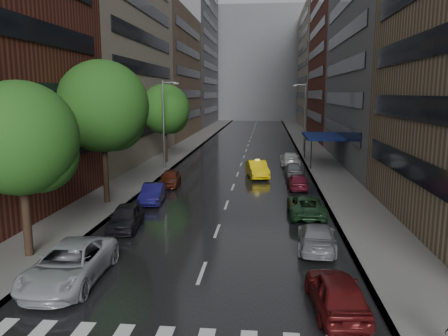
{
  "coord_description": "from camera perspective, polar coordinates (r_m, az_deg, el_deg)",
  "views": [
    {
      "loc": [
        2.77,
        -14.16,
        7.92
      ],
      "look_at": [
        0.0,
        14.16,
        3.0
      ],
      "focal_mm": 35.0,
      "sensor_mm": 36.0,
      "label": 1
    }
  ],
  "objects": [
    {
      "name": "street_lamp_left",
      "position": [
        45.49,
        -7.8,
        5.9
      ],
      "size": [
        1.74,
        0.22,
        9.0
      ],
      "color": "gray",
      "rests_on": "sidewalk_left"
    },
    {
      "name": "awning",
      "position": [
        49.78,
        12.76,
        4.05
      ],
      "size": [
        4.0,
        8.0,
        3.12
      ],
      "color": "navy",
      "rests_on": "sidewalk_right"
    },
    {
      "name": "street_lamp_right",
      "position": [
        59.45,
        10.42,
        6.72
      ],
      "size": [
        1.74,
        0.22,
        9.0
      ],
      "color": "gray",
      "rests_on": "sidewalk_right"
    },
    {
      "name": "sidewalk_left",
      "position": [
        65.7,
        -4.79,
        2.91
      ],
      "size": [
        4.0,
        140.0,
        0.15
      ],
      "primitive_type": "cube",
      "color": "gray",
      "rests_on": "ground"
    },
    {
      "name": "tree_near",
      "position": [
        22.35,
        -25.07,
        3.51
      ],
      "size": [
        5.34,
        5.34,
        8.51
      ],
      "color": "#382619",
      "rests_on": "ground"
    },
    {
      "name": "parked_cars_right",
      "position": [
        32.64,
        10.08,
        -3.12
      ],
      "size": [
        2.32,
        37.69,
        1.51
      ],
      "color": "#571112",
      "rests_on": "ground"
    },
    {
      "name": "building_far",
      "position": [
        132.44,
        4.49,
        13.27
      ],
      "size": [
        40.0,
        14.0,
        32.0
      ],
      "primitive_type": "cube",
      "color": "slate",
      "rests_on": "ground"
    },
    {
      "name": "buildings_right",
      "position": [
        72.26,
        15.86,
        15.09
      ],
      "size": [
        8.05,
        109.1,
        36.0
      ],
      "color": "#937A5B",
      "rests_on": "ground"
    },
    {
      "name": "road",
      "position": [
        64.71,
        3.09,
        2.77
      ],
      "size": [
        14.0,
        140.0,
        0.01
      ],
      "primitive_type": "cube",
      "color": "black",
      "rests_on": "ground"
    },
    {
      "name": "tree_far",
      "position": [
        49.55,
        -7.75,
        7.62
      ],
      "size": [
        5.6,
        5.6,
        8.92
      ],
      "color": "#382619",
      "rests_on": "ground"
    },
    {
      "name": "tree_mid",
      "position": [
        31.71,
        -15.58,
        7.74
      ],
      "size": [
        6.39,
        6.39,
        10.18
      ],
      "color": "#382619",
      "rests_on": "ground"
    },
    {
      "name": "buildings_left",
      "position": [
        75.52,
        -8.38,
        15.84
      ],
      "size": [
        8.0,
        108.0,
        38.0
      ],
      "color": "maroon",
      "rests_on": "ground"
    },
    {
      "name": "ground",
      "position": [
        16.46,
        -5.07,
        -18.99
      ],
      "size": [
        220.0,
        220.0,
        0.0
      ],
      "primitive_type": "plane",
      "color": "gray",
      "rests_on": "ground"
    },
    {
      "name": "sidewalk_right",
      "position": [
        64.94,
        11.06,
        2.68
      ],
      "size": [
        4.0,
        140.0,
        0.15
      ],
      "primitive_type": "cube",
      "color": "gray",
      "rests_on": "ground"
    },
    {
      "name": "taxi",
      "position": [
        41.44,
        4.36,
        -0.13
      ],
      "size": [
        2.54,
        5.0,
        1.57
      ],
      "primitive_type": "imported",
      "rotation": [
        0.0,
        0.0,
        0.19
      ],
      "color": "yellow",
      "rests_on": "ground"
    },
    {
      "name": "parked_cars_left",
      "position": [
        26.04,
        -13.01,
        -6.43
      ],
      "size": [
        2.8,
        24.41,
        1.61
      ],
      "color": "#B1B4BB",
      "rests_on": "ground"
    }
  ]
}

